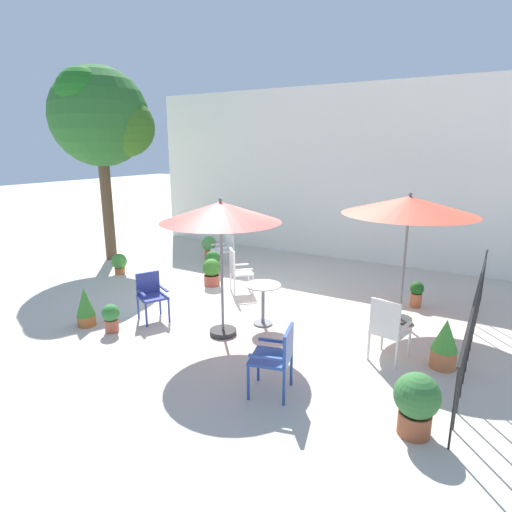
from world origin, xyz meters
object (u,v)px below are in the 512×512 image
Objects in this scene: potted_plant_5 at (119,263)px; potted_plant_7 at (213,262)px; potted_plant_3 at (111,317)px; potted_plant_6 at (445,343)px; potted_plant_4 at (417,293)px; patio_chair_0 at (388,327)px; patio_chair_3 at (238,269)px; patio_umbrella_0 at (221,214)px; potted_plant_2 at (85,307)px; potted_plant_8 at (416,402)px; patio_chair_4 at (277,354)px; cafe_table_0 at (263,297)px; patio_chair_1 at (225,248)px; patio_chair_2 at (151,293)px; shade_tree at (102,117)px; potted_plant_1 at (212,272)px; potted_plant_0 at (209,246)px; patio_umbrella_1 at (409,207)px.

potted_plant_7 is at bearing 28.76° from potted_plant_5.
potted_plant_6 reaches higher than potted_plant_3.
patio_chair_0 is at bearing -89.10° from potted_plant_4.
patio_umbrella_0 is at bearing -64.15° from patio_chair_3.
potted_plant_2 is 3.54m from potted_plant_7.
potted_plant_8 reaches higher than potted_plant_7.
potted_plant_3 is (-1.66, -0.86, -1.73)m from patio_umbrella_0.
patio_chair_4 is 1.84× the size of potted_plant_3.
patio_chair_1 is (-2.67, 2.76, -0.01)m from cafe_table_0.
patio_chair_3 is 5.00m from potted_plant_8.
patio_chair_4 is 1.75× the size of potted_plant_5.
patio_chair_2 is 1.43× the size of potted_plant_7.
potted_plant_2 is at bearing -158.08° from patio_umbrella_0.
patio_umbrella_0 is at bearing -117.93° from cafe_table_0.
patio_chair_3 is 3.82m from patio_chair_4.
patio_chair_2 is 4.80m from potted_plant_6.
potted_plant_3 is at bearing -104.22° from patio_chair_2.
shade_tree is 4.55m from patio_chair_1.
patio_chair_3 is 1.37× the size of potted_plant_2.
potted_plant_6 reaches higher than potted_plant_4.
potted_plant_3 is 5.60m from potted_plant_4.
patio_chair_4 is at bearing -4.16° from potted_plant_3.
potted_plant_4 is (4.73, 3.80, -0.07)m from potted_plant_2.
patio_umbrella_0 is 3.13× the size of potted_plant_6.
potted_plant_8 is (4.09, -2.87, -0.14)m from patio_chair_3.
potted_plant_6 is (4.92, 1.51, 0.10)m from potted_plant_3.
potted_plant_2 is (-2.23, -0.90, -1.65)m from patio_umbrella_0.
potted_plant_3 is (0.01, -2.83, -0.05)m from potted_plant_1.
potted_plant_2 is (-3.79, 0.19, -0.18)m from patio_chair_4.
shade_tree is 7.21× the size of potted_plant_2.
potted_plant_7 is (0.11, 3.54, -0.02)m from potted_plant_2.
patio_umbrella_0 is 2.92m from potted_plant_2.
potted_plant_0 is 1.32× the size of potted_plant_3.
patio_umbrella_0 reaches higher than potted_plant_1.
potted_plant_2 is (-2.60, -1.59, -0.15)m from cafe_table_0.
patio_umbrella_1 is at bearing -18.43° from potted_plant_0.
potted_plant_4 is (-0.04, 2.46, -0.26)m from patio_chair_0.
patio_chair_3 is at bearing 164.15° from potted_plant_6.
potted_plant_7 is at bearing 124.34° from potted_plant_1.
potted_plant_8 reaches higher than potted_plant_1.
shade_tree is 2.21× the size of patio_umbrella_0.
potted_plant_7 is (-2.49, 1.95, -0.17)m from cafe_table_0.
potted_plant_8 is at bearing -74.97° from patio_umbrella_1.
patio_umbrella_0 is 3.70× the size of potted_plant_1.
potted_plant_6 is (2.90, -0.03, -0.13)m from cafe_table_0.
patio_chair_2 is at bearing 168.66° from potted_plant_8.
potted_plant_7 is (-2.12, 2.64, -1.67)m from patio_umbrella_0.
potted_plant_2 is at bearing -133.94° from patio_chair_2.
patio_umbrella_0 reaches higher than potted_plant_2.
patio_chair_2 is at bearing -106.54° from patio_chair_3.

